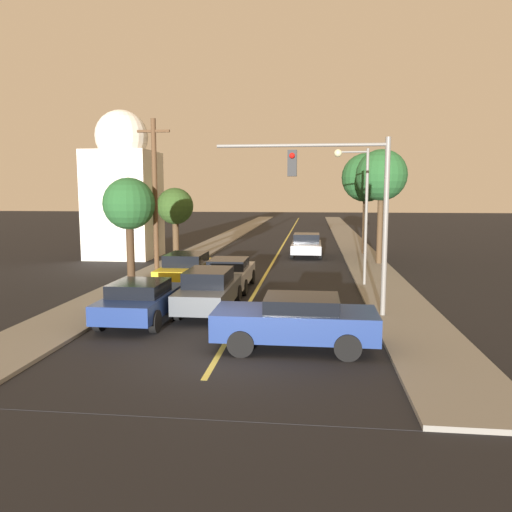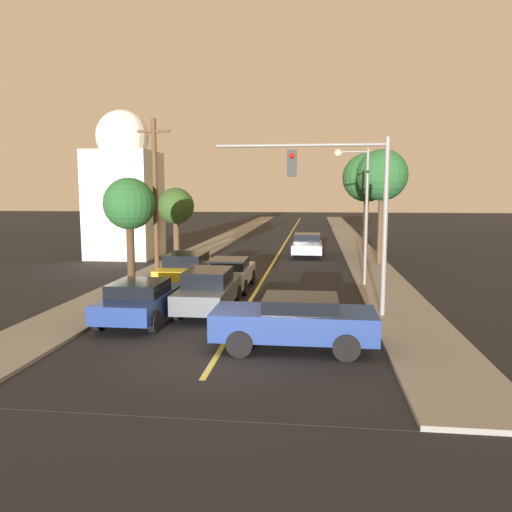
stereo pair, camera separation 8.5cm
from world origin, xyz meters
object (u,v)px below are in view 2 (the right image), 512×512
object	(u,v)px
tree_left_far	(176,207)
streetlamp_right	(358,197)
tree_left_near	(129,205)
tree_right_near	(382,176)
car_outer_lane_front	(140,300)
car_far_oncoming	(307,245)
traffic_signal_mast	(344,193)
car_outer_lane_second	(188,269)
car_near_lane_front	(209,290)
tree_right_far	(367,178)
car_crossing_right	(295,321)
car_near_lane_second	(229,273)
domed_building_left	(124,189)
utility_pole_left	(155,197)

from	to	relation	value
tree_left_far	streetlamp_right	bearing A→B (deg)	-38.93
tree_left_near	tree_right_near	size ratio (longest dim) A/B	0.73
car_outer_lane_front	car_far_oncoming	xyz separation A→B (m)	(5.38, 18.40, 0.05)
car_far_oncoming	traffic_signal_mast	distance (m)	17.40
car_outer_lane_second	car_far_oncoming	bearing A→B (deg)	65.91
car_outer_lane_second	car_far_oncoming	size ratio (longest dim) A/B	1.05
traffic_signal_mast	car_outer_lane_second	bearing A→B (deg)	144.33
car_near_lane_front	tree_right_far	distance (m)	19.85
car_far_oncoming	car_near_lane_front	bearing A→B (deg)	78.60
car_crossing_right	tree_right_far	xyz separation A→B (m)	(4.06, 21.99, 4.59)
streetlamp_right	tree_right_near	xyz separation A→B (m)	(1.97, 7.29, 1.19)
car_crossing_right	tree_left_near	size ratio (longest dim) A/B	0.92
car_crossing_right	tree_left_near	distance (m)	12.44
car_near_lane_front	traffic_signal_mast	xyz separation A→B (m)	(4.85, -0.32, 3.56)
car_crossing_right	tree_left_near	world-z (taller)	tree_left_near
tree_right_near	tree_left_near	bearing A→B (deg)	-147.02
streetlamp_right	tree_left_far	world-z (taller)	streetlamp_right
car_outer_lane_front	tree_right_far	world-z (taller)	tree_right_far
car_near_lane_second	car_outer_lane_front	xyz separation A→B (m)	(-2.02, -6.11, 0.01)
car_outer_lane_second	tree_right_far	size ratio (longest dim) A/B	0.69
car_near_lane_second	car_crossing_right	size ratio (longest dim) A/B	0.98
tree_left_near	tree_left_far	distance (m)	10.01
streetlamp_right	traffic_signal_mast	bearing A→B (deg)	-99.54
traffic_signal_mast	tree_right_far	xyz separation A→B (m)	(2.57, 18.15, 1.03)
car_outer_lane_front	tree_right_near	world-z (taller)	tree_right_near
car_crossing_right	tree_left_far	world-z (taller)	tree_left_far
car_near_lane_front	car_crossing_right	bearing A→B (deg)	-51.09
traffic_signal_mast	tree_right_near	bearing A→B (deg)	77.34
car_far_oncoming	domed_building_left	bearing A→B (deg)	8.77
car_crossing_right	tree_right_near	distance (m)	18.24
car_outer_lane_front	car_outer_lane_second	xyz separation A→B (m)	(-0.00, 6.37, 0.07)
tree_left_near	tree_right_far	xyz separation A→B (m)	(12.23, 13.10, 1.58)
car_near_lane_front	tree_right_near	size ratio (longest dim) A/B	0.71
car_near_lane_second	car_far_oncoming	size ratio (longest dim) A/B	0.97
tree_left_near	traffic_signal_mast	bearing A→B (deg)	-27.62
car_near_lane_front	domed_building_left	bearing A→B (deg)	121.32
car_near_lane_second	car_outer_lane_front	bearing A→B (deg)	-108.32
utility_pole_left	tree_right_far	world-z (taller)	utility_pole_left
utility_pole_left	tree_right_far	size ratio (longest dim) A/B	1.11
tree_left_near	tree_right_near	bearing A→B (deg)	32.98
car_far_oncoming	tree_right_near	xyz separation A→B (m)	(4.46, -3.72, 4.59)
car_near_lane_second	car_near_lane_front	bearing A→B (deg)	-90.00
traffic_signal_mast	streetlamp_right	size ratio (longest dim) A/B	0.98
streetlamp_right	tree_left_far	xyz separation A→B (m)	(-11.25, 9.08, -0.76)
streetlamp_right	domed_building_left	size ratio (longest dim) A/B	0.64
utility_pole_left	tree_left_far	distance (m)	8.97
car_far_oncoming	car_crossing_right	xyz separation A→B (m)	(0.00, -20.80, 0.01)
car_outer_lane_second	traffic_signal_mast	xyz separation A→B (m)	(6.87, -4.93, 3.54)
car_far_oncoming	tree_left_far	size ratio (longest dim) A/B	1.00
tree_left_far	domed_building_left	distance (m)	3.77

